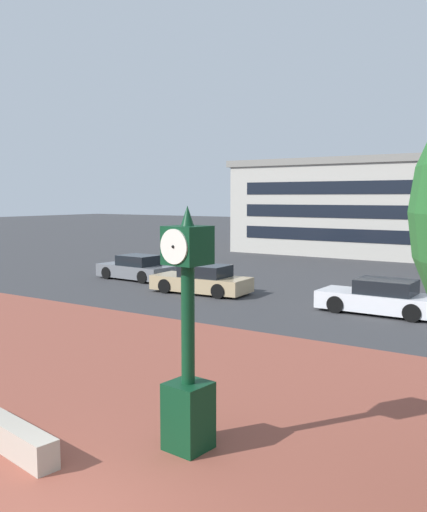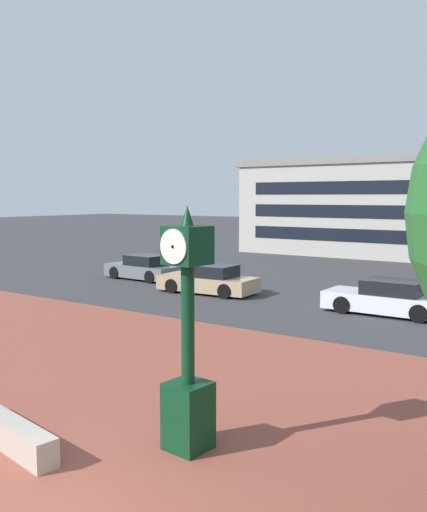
# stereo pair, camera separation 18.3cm
# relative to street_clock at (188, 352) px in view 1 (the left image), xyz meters

# --- Properties ---
(plaza_brick_paving) EXTENTS (44.00, 15.01, 0.01)m
(plaza_brick_paving) POSITION_rel_street_clock_xyz_m (-0.39, 0.46, -1.68)
(plaza_brick_paving) COLOR brown
(plaza_brick_paving) RESTS_ON ground
(planter_wall) EXTENTS (3.22, 0.91, 0.50)m
(planter_wall) POSITION_rel_street_clock_xyz_m (-2.85, -1.66, -1.44)
(planter_wall) COLOR #ADA393
(planter_wall) RESTS_ON ground
(street_clock) EXTENTS (0.73, 0.75, 4.14)m
(street_clock) POSITION_rel_street_clock_xyz_m (0.00, 0.00, 0.00)
(street_clock) COLOR #0C381E
(street_clock) RESTS_ON ground
(car_street_near) EXTENTS (4.52, 2.09, 1.28)m
(car_street_near) POSITION_rel_street_clock_xyz_m (-8.71, 12.93, -1.12)
(car_street_near) COLOR tan
(car_street_near) RESTS_ON ground
(car_street_far) EXTENTS (4.26, 2.02, 1.28)m
(car_street_far) POSITION_rel_street_clock_xyz_m (-13.97, 14.49, -1.12)
(car_street_far) COLOR slate
(car_street_far) RESTS_ON ground
(car_street_distant) EXTENTS (4.46, 1.83, 1.28)m
(car_street_distant) POSITION_rel_street_clock_xyz_m (-0.69, 12.95, -1.12)
(car_street_distant) COLOR silver
(car_street_distant) RESTS_ON ground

